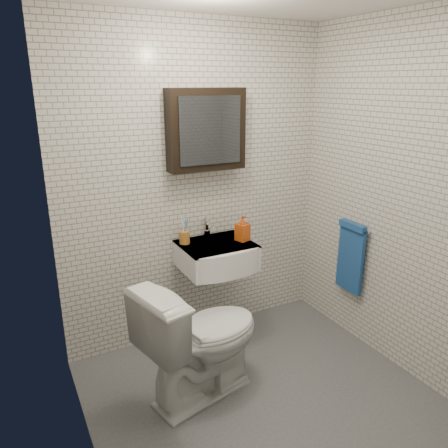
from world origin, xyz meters
name	(u,v)px	position (x,y,z in m)	size (l,w,h in m)	color
ground	(261,397)	(0.00, 0.00, 0.01)	(2.20, 2.00, 0.01)	#4D5055
room_shell	(268,186)	(0.00, 0.00, 1.47)	(2.22, 2.02, 2.51)	silver
washbasin	(219,256)	(0.05, 0.73, 0.76)	(0.55, 0.50, 0.20)	white
faucet	(207,229)	(0.05, 0.93, 0.92)	(0.06, 0.20, 0.15)	silver
mirror_cabinet	(206,130)	(0.05, 0.93, 1.70)	(0.60, 0.15, 0.60)	black
towel_rail	(351,254)	(1.04, 0.35, 0.72)	(0.09, 0.30, 0.58)	silver
toothbrush_cup	(185,237)	(-0.16, 0.89, 0.91)	(0.10, 0.10, 0.22)	#AC6D2B
soap_bottle	(243,228)	(0.27, 0.74, 0.95)	(0.09, 0.09, 0.20)	#F8541A
toilet	(202,338)	(-0.33, 0.23, 0.43)	(0.48, 0.84, 0.86)	white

